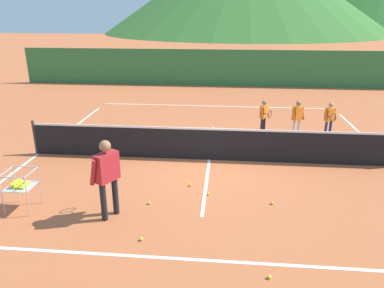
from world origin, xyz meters
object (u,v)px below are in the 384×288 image
(tennis_ball_4, at_px, (149,203))
(student_2, at_px, (330,117))
(student_0, at_px, (264,114))
(tennis_ball_2, at_px, (269,277))
(tennis_ball_0, at_px, (272,203))
(tennis_net, at_px, (210,144))
(tennis_ball_3, at_px, (208,194))
(ball_cart, at_px, (20,185))
(tennis_ball_5, at_px, (141,239))
(tennis_ball_1, at_px, (190,185))
(student_1, at_px, (298,116))
(instructor, at_px, (107,172))

(tennis_ball_4, bearing_deg, student_2, 45.00)
(student_0, bearing_deg, tennis_ball_2, -94.10)
(tennis_ball_0, bearing_deg, tennis_net, 121.82)
(student_0, xyz_separation_m, tennis_ball_3, (-1.68, -4.81, -0.69))
(ball_cart, relative_size, tennis_ball_5, 13.22)
(tennis_ball_1, relative_size, tennis_ball_4, 1.00)
(student_2, bearing_deg, tennis_ball_1, -136.05)
(tennis_net, height_order, tennis_ball_5, tennis_net)
(tennis_net, xyz_separation_m, student_1, (2.86, 2.31, 0.27))
(student_0, relative_size, tennis_ball_5, 17.68)
(tennis_net, height_order, tennis_ball_0, tennis_net)
(ball_cart, bearing_deg, tennis_ball_2, -18.87)
(ball_cart, bearing_deg, tennis_ball_4, 9.51)
(ball_cart, bearing_deg, tennis_ball_0, 7.41)
(student_2, relative_size, tennis_ball_2, 17.86)
(student_1, bearing_deg, tennis_ball_5, -121.53)
(ball_cart, distance_m, tennis_ball_4, 2.81)
(tennis_ball_0, xyz_separation_m, tennis_ball_4, (-2.77, -0.26, 0.00))
(tennis_ball_2, bearing_deg, tennis_net, 103.85)
(tennis_net, distance_m, tennis_ball_2, 5.14)
(student_1, distance_m, ball_cart, 8.76)
(ball_cart, xyz_separation_m, tennis_ball_5, (2.85, -0.93, -0.56))
(ball_cart, relative_size, tennis_ball_4, 13.22)
(tennis_net, distance_m, ball_cart, 5.08)
(ball_cart, height_order, tennis_ball_3, ball_cart)
(ball_cart, distance_m, tennis_ball_0, 5.57)
(tennis_ball_4, xyz_separation_m, tennis_ball_5, (0.13, -1.38, 0.00))
(instructor, relative_size, tennis_ball_3, 25.22)
(student_0, bearing_deg, tennis_ball_1, -116.32)
(tennis_ball_2, relative_size, tennis_ball_4, 1.00)
(tennis_ball_2, bearing_deg, student_0, 85.90)
(tennis_net, bearing_deg, tennis_ball_0, -58.18)
(tennis_ball_0, distance_m, tennis_ball_2, 2.50)
(student_0, xyz_separation_m, tennis_ball_4, (-3.00, -5.36, -0.69))
(tennis_ball_5, bearing_deg, tennis_ball_0, 31.91)
(student_1, xyz_separation_m, tennis_ball_3, (-2.78, -4.50, -0.73))
(student_2, bearing_deg, ball_cart, -144.48)
(student_0, xyz_separation_m, tennis_ball_2, (-0.54, -7.59, -0.69))
(student_1, xyz_separation_m, ball_cart, (-6.81, -5.52, -0.18))
(tennis_net, height_order, student_0, student_0)
(ball_cart, bearing_deg, tennis_net, 39.11)
(student_0, height_order, student_2, student_2)
(instructor, bearing_deg, tennis_net, 59.82)
(student_0, relative_size, ball_cart, 1.34)
(tennis_net, xyz_separation_m, tennis_ball_2, (1.23, -4.97, -0.47))
(tennis_net, distance_m, tennis_ball_5, 4.30)
(tennis_ball_0, height_order, tennis_ball_3, same)
(student_0, relative_size, tennis_ball_4, 17.68)
(student_1, relative_size, tennis_ball_3, 18.83)
(student_1, bearing_deg, tennis_ball_0, -105.33)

